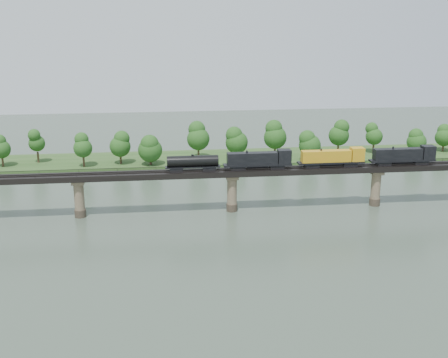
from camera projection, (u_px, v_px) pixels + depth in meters
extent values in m
plane|color=#334134|center=(250.00, 256.00, 122.77)|extent=(400.00, 400.00, 0.00)
cube|color=#28451B|center=(212.00, 159.00, 203.68)|extent=(300.00, 24.00, 1.60)
cylinder|color=#473A2D|center=(80.00, 213.00, 146.57)|extent=(3.00, 3.00, 2.00)
cylinder|color=#7D6D52|center=(79.00, 197.00, 145.33)|extent=(2.60, 2.60, 9.00)
cube|color=#7D6D52|center=(78.00, 182.00, 144.23)|extent=(3.20, 3.20, 1.00)
cylinder|color=#473A2D|center=(232.00, 207.00, 151.13)|extent=(3.00, 3.00, 2.00)
cylinder|color=#7D6D52|center=(232.00, 191.00, 149.89)|extent=(2.60, 2.60, 9.00)
cube|color=#7D6D52|center=(232.00, 177.00, 148.79)|extent=(3.20, 3.20, 1.00)
cylinder|color=#473A2D|center=(375.00, 202.00, 155.69)|extent=(3.00, 3.00, 2.00)
cylinder|color=#7D6D52|center=(376.00, 186.00, 154.45)|extent=(2.60, 2.60, 9.00)
cube|color=#7D6D52|center=(377.00, 172.00, 153.34)|extent=(3.20, 3.20, 1.00)
cube|color=black|center=(232.00, 172.00, 148.44)|extent=(220.00, 5.00, 1.50)
cube|color=black|center=(232.00, 170.00, 147.50)|extent=(220.00, 0.12, 0.16)
cube|color=black|center=(232.00, 169.00, 148.93)|extent=(220.00, 0.12, 0.16)
cube|color=black|center=(233.00, 169.00, 145.75)|extent=(220.00, 0.10, 0.10)
cube|color=black|center=(231.00, 165.00, 150.33)|extent=(220.00, 0.10, 0.10)
cube|color=black|center=(233.00, 171.00, 145.85)|extent=(0.08, 0.08, 0.70)
cube|color=black|center=(231.00, 166.00, 150.43)|extent=(0.08, 0.08, 0.70)
cylinder|color=#382619|center=(3.00, 162.00, 189.94)|extent=(0.70, 0.70, 3.27)
sphere|color=#184413|center=(1.00, 149.00, 188.74)|extent=(6.20, 6.20, 6.20)
sphere|color=#184413|center=(0.00, 141.00, 187.98)|extent=(4.65, 4.65, 4.65)
cylinder|color=#382619|center=(38.00, 157.00, 195.22)|extent=(0.70, 0.70, 3.71)
sphere|color=#184413|center=(37.00, 143.00, 193.86)|extent=(5.67, 5.67, 5.67)
sphere|color=#184413|center=(36.00, 135.00, 193.00)|extent=(4.25, 4.25, 4.25)
cylinder|color=#382619|center=(84.00, 162.00, 189.62)|extent=(0.70, 0.70, 3.51)
sphere|color=#184413|center=(83.00, 148.00, 188.33)|extent=(6.31, 6.31, 6.31)
sphere|color=#184413|center=(82.00, 140.00, 187.52)|extent=(4.73, 4.73, 4.73)
cylinder|color=#382619|center=(121.00, 159.00, 193.44)|extent=(0.70, 0.70, 3.34)
sphere|color=#184413|center=(120.00, 146.00, 192.21)|extent=(7.18, 7.18, 7.18)
sphere|color=#184413|center=(120.00, 138.00, 191.44)|extent=(5.39, 5.39, 5.39)
cylinder|color=#382619|center=(151.00, 161.00, 192.11)|extent=(0.70, 0.70, 2.83)
sphere|color=#184413|center=(150.00, 150.00, 191.07)|extent=(8.26, 8.26, 8.26)
sphere|color=#184413|center=(150.00, 143.00, 190.42)|extent=(6.19, 6.19, 6.19)
cylinder|color=#382619|center=(198.00, 153.00, 200.12)|extent=(0.70, 0.70, 3.96)
sphere|color=#184413|center=(198.00, 139.00, 198.66)|extent=(8.07, 8.07, 8.07)
sphere|color=#184413|center=(198.00, 130.00, 197.75)|extent=(6.05, 6.05, 6.05)
cylinder|color=#382619|center=(237.00, 154.00, 200.30)|extent=(0.70, 0.70, 3.27)
sphere|color=#184413|center=(237.00, 142.00, 199.10)|extent=(8.03, 8.03, 8.03)
sphere|color=#184413|center=(237.00, 135.00, 198.35)|extent=(6.02, 6.02, 6.02)
cylinder|color=#382619|center=(275.00, 152.00, 202.93)|extent=(0.70, 0.70, 3.92)
sphere|color=#184413|center=(275.00, 137.00, 201.49)|extent=(8.29, 8.29, 8.29)
sphere|color=#184413|center=(275.00, 129.00, 200.59)|extent=(6.21, 6.21, 6.21)
cylinder|color=#382619|center=(309.00, 157.00, 197.66)|extent=(0.70, 0.70, 3.02)
sphere|color=#184413|center=(310.00, 145.00, 196.55)|extent=(7.74, 7.74, 7.74)
sphere|color=#184413|center=(310.00, 138.00, 195.85)|extent=(5.80, 5.80, 5.80)
cylinder|color=#382619|center=(338.00, 149.00, 207.34)|extent=(0.70, 0.70, 3.80)
sphere|color=#184413|center=(339.00, 136.00, 205.94)|extent=(7.47, 7.47, 7.47)
sphere|color=#184413|center=(339.00, 127.00, 205.07)|extent=(5.60, 5.60, 5.60)
cylinder|color=#382619|center=(373.00, 148.00, 209.18)|extent=(0.70, 0.70, 3.38)
sphere|color=#184413|center=(374.00, 137.00, 207.93)|extent=(6.23, 6.23, 6.23)
sphere|color=#184413|center=(375.00, 129.00, 207.15)|extent=(4.67, 4.67, 4.67)
cylinder|color=#382619|center=(416.00, 152.00, 205.24)|extent=(0.70, 0.70, 2.77)
sphere|color=#184413|center=(417.00, 142.00, 204.22)|extent=(7.04, 7.04, 7.04)
sphere|color=#184413|center=(417.00, 136.00, 203.58)|extent=(5.28, 5.28, 5.28)
cylinder|color=#382619|center=(443.00, 147.00, 211.67)|extent=(0.70, 0.70, 2.94)
sphere|color=#184413|center=(444.00, 137.00, 210.59)|extent=(6.73, 6.73, 6.73)
sphere|color=#184413|center=(445.00, 131.00, 209.91)|extent=(5.05, 5.05, 5.05)
cube|color=black|center=(420.00, 162.00, 154.04)|extent=(3.82, 2.29, 1.05)
cube|color=black|center=(383.00, 163.00, 152.84)|extent=(3.82, 2.29, 1.05)
cube|color=black|center=(402.00, 160.00, 153.25)|extent=(18.16, 2.87, 0.48)
cube|color=black|center=(398.00, 154.00, 152.60)|extent=(13.38, 2.58, 3.06)
cube|color=black|center=(428.00, 152.00, 153.50)|extent=(3.44, 2.87, 3.63)
cylinder|color=black|center=(402.00, 162.00, 153.40)|extent=(5.73, 1.34, 1.34)
cube|color=black|center=(350.00, 164.00, 151.75)|extent=(3.82, 2.29, 1.05)
cube|color=black|center=(312.00, 165.00, 150.55)|extent=(3.82, 2.29, 1.05)
cube|color=black|center=(331.00, 162.00, 150.97)|extent=(18.16, 2.87, 0.48)
cube|color=#C18017|center=(326.00, 156.00, 150.32)|extent=(13.38, 2.58, 3.06)
cube|color=#C18017|center=(357.00, 154.00, 151.22)|extent=(3.44, 2.87, 3.63)
cylinder|color=black|center=(331.00, 164.00, 151.11)|extent=(5.73, 1.34, 1.34)
cube|color=black|center=(277.00, 166.00, 149.46)|extent=(3.82, 2.29, 1.05)
cube|color=black|center=(238.00, 168.00, 148.26)|extent=(3.82, 2.29, 1.05)
cube|color=black|center=(257.00, 165.00, 148.68)|extent=(18.16, 2.87, 0.48)
cube|color=black|center=(252.00, 158.00, 148.03)|extent=(13.38, 2.58, 3.06)
cube|color=black|center=(284.00, 156.00, 148.93)|extent=(3.44, 2.87, 3.63)
cylinder|color=black|center=(257.00, 166.00, 148.82)|extent=(5.73, 1.34, 1.34)
cube|color=black|center=(209.00, 168.00, 147.39)|extent=(3.35, 2.10, 1.05)
cube|color=black|center=(176.00, 169.00, 146.41)|extent=(3.35, 2.10, 1.05)
cube|color=black|center=(193.00, 167.00, 146.73)|extent=(14.34, 2.29, 0.29)
cylinder|color=black|center=(193.00, 161.00, 146.31)|extent=(13.38, 2.87, 2.87)
cylinder|color=black|center=(193.00, 155.00, 145.89)|extent=(0.67, 0.67, 0.48)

